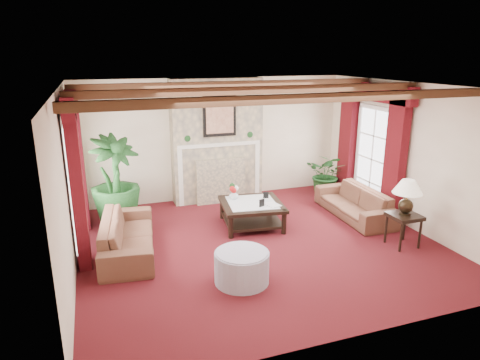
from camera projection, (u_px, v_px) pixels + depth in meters
name	position (u px, v px, depth m)	size (l,w,h in m)	color
floor	(259.00, 244.00, 7.47)	(6.00, 6.00, 0.00)	#410B0E
ceiling	(261.00, 86.00, 6.71)	(6.00, 6.00, 0.00)	white
back_wall	(215.00, 139.00, 9.58)	(6.00, 0.02, 2.70)	beige
left_wall	(66.00, 187.00, 6.14)	(0.02, 5.50, 2.70)	beige
right_wall	(408.00, 156.00, 8.03)	(0.02, 5.50, 2.70)	beige
ceiling_beams	(261.00, 90.00, 6.72)	(6.00, 3.00, 0.12)	#3B2213
fireplace	(216.00, 78.00, 9.02)	(2.00, 0.52, 2.70)	tan
french_door_left	(65.00, 123.00, 6.84)	(0.10, 1.10, 2.16)	white
french_door_right	(378.00, 108.00, 8.71)	(0.10, 1.10, 2.16)	white
curtains_left	(70.00, 96.00, 6.75)	(0.20, 2.40, 2.55)	#47090C
curtains_right	(375.00, 87.00, 8.55)	(0.20, 2.40, 2.55)	#47090C
sofa_left	(127.00, 229.00, 7.06)	(0.85, 2.14, 0.81)	#3D1017
sofa_right	(355.00, 198.00, 8.64)	(0.64, 2.00, 0.77)	#3D1017
potted_palm	(116.00, 198.00, 8.34)	(1.70, 1.97, 0.96)	black
small_plant	(327.00, 179.00, 9.95)	(1.34, 1.33, 0.78)	black
coffee_table	(252.00, 214.00, 8.20)	(1.14, 1.14, 0.46)	black
side_table	(403.00, 230.00, 7.33)	(0.49, 0.49, 0.57)	black
ottoman	(242.00, 267.00, 6.16)	(0.79, 0.79, 0.46)	gray
table_lamp	(407.00, 197.00, 7.16)	(0.49, 0.49, 0.63)	black
flower_vase	(234.00, 195.00, 8.31)	(0.20, 0.21, 0.18)	silver
book	(268.00, 199.00, 7.88)	(0.22, 0.07, 0.30)	black
photo_frame_a	(262.00, 203.00, 7.88)	(0.12, 0.02, 0.15)	black
photo_frame_b	(266.00, 195.00, 8.35)	(0.11, 0.02, 0.14)	black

